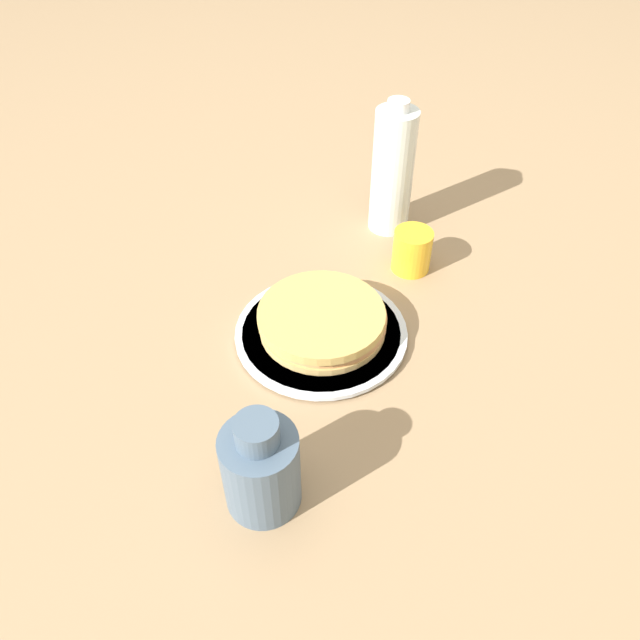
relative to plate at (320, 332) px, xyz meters
The scene contains 6 objects.
ground_plane 0.03m from the plate, ahead, with size 4.00×4.00×0.00m, color #9E7F5B.
plate is the anchor object (origin of this frame).
pancake_stack 0.02m from the plate, ahead, with size 0.20×0.19×0.04m.
juice_glass 0.22m from the plate, 17.14° to the right, with size 0.06×0.06×0.07m.
cream_jug 0.28m from the plate, 167.89° to the right, with size 0.09×0.09×0.14m.
water_bottle_near 0.33m from the plate, ahead, with size 0.07×0.07×0.24m.
Camera 1 is at (-0.62, -0.29, 0.67)m, focal length 35.00 mm.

